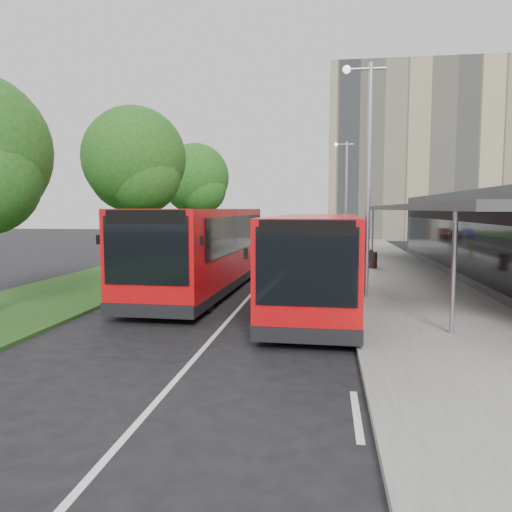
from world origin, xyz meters
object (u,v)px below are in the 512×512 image
(car_far, at_px, (290,232))
(litter_bin, at_px, (373,260))
(bus_main, at_px, (317,261))
(tree_far, at_px, (195,182))
(tree_mid, at_px, (134,165))
(lamp_post_near, at_px, (366,165))
(bus_second, at_px, (203,250))
(car_near, at_px, (316,232))
(lamp_post_far, at_px, (345,189))
(bollard, at_px, (359,248))

(car_far, bearing_deg, litter_bin, -90.40)
(bus_main, xyz_separation_m, litter_bin, (2.70, 10.25, -0.97))
(bus_main, bearing_deg, car_far, 96.89)
(tree_far, xyz_separation_m, bus_main, (9.52, -20.50, -3.70))
(tree_mid, relative_size, lamp_post_near, 1.06)
(tree_far, relative_size, bus_second, 0.71)
(lamp_post_near, xyz_separation_m, bus_second, (-6.04, 0.92, -3.06))
(lamp_post_near, xyz_separation_m, car_far, (-5.58, 40.60, -4.20))
(tree_mid, relative_size, bus_main, 0.79)
(lamp_post_near, xyz_separation_m, car_near, (-2.45, 37.13, -4.05))
(tree_far, height_order, lamp_post_near, lamp_post_near)
(litter_bin, relative_size, car_far, 0.27)
(lamp_post_near, bearing_deg, car_near, 93.78)
(bus_main, bearing_deg, tree_far, 116.40)
(bus_second, distance_m, car_far, 39.70)
(lamp_post_far, xyz_separation_m, bus_second, (-6.04, -19.08, -3.06))
(bus_main, distance_m, bollard, 17.35)
(bus_main, bearing_deg, bollard, 83.49)
(litter_bin, relative_size, bollard, 0.84)
(litter_bin, bearing_deg, car_near, 97.13)
(lamp_post_far, xyz_separation_m, car_far, (-5.58, 20.60, -4.20))
(bollard, distance_m, car_near, 21.67)
(tree_far, bearing_deg, lamp_post_near, -59.71)
(car_near, bearing_deg, bus_second, -81.22)
(lamp_post_far, distance_m, car_far, 21.75)
(tree_mid, bearing_deg, litter_bin, 8.13)
(lamp_post_far, bearing_deg, tree_mid, -130.68)
(tree_far, bearing_deg, lamp_post_far, 4.87)
(tree_mid, distance_m, lamp_post_far, 17.09)
(bus_second, relative_size, car_near, 2.92)
(lamp_post_far, distance_m, bus_main, 21.75)
(litter_bin, bearing_deg, tree_mid, -171.87)
(bus_second, bearing_deg, tree_far, 107.23)
(bus_second, bearing_deg, car_near, 85.89)
(bus_second, bearing_deg, car_far, 90.89)
(tree_mid, distance_m, tree_far, 12.00)
(bus_main, relative_size, bus_second, 0.93)
(tree_far, bearing_deg, bus_second, -74.31)
(car_near, bearing_deg, bollard, -66.93)
(tree_mid, bearing_deg, bollard, 35.94)
(tree_far, relative_size, car_far, 2.58)
(bus_second, xyz_separation_m, bollard, (6.84, 14.78, -1.00))
(bus_second, bearing_deg, lamp_post_near, -7.13)
(lamp_post_near, bearing_deg, litter_bin, 82.94)
(lamp_post_far, bearing_deg, bollard, -79.42)
(bollard, distance_m, car_far, 25.71)
(lamp_post_near, xyz_separation_m, bus_main, (-1.61, -1.45, -3.17))
(bollard, bearing_deg, car_far, 104.38)
(lamp_post_far, bearing_deg, car_near, 98.15)
(tree_far, distance_m, litter_bin, 16.62)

